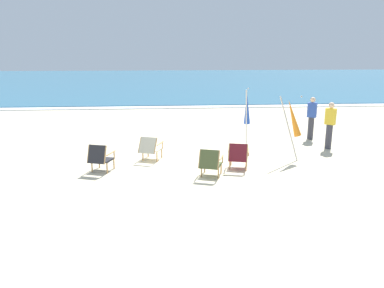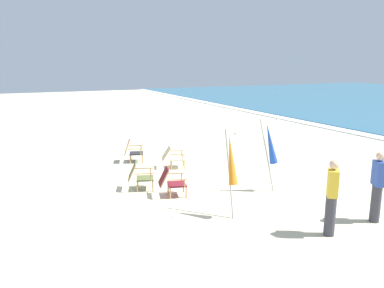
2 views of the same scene
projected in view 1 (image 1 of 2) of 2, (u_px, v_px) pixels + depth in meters
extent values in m
plane|color=beige|center=(210.00, 163.00, 11.45)|extent=(80.00, 80.00, 0.00)
cube|color=#2D6684|center=(175.00, 80.00, 42.17)|extent=(80.00, 40.00, 0.10)
cube|color=white|center=(187.00, 107.00, 22.55)|extent=(80.00, 1.10, 0.06)
cube|color=beige|center=(152.00, 149.00, 11.78)|extent=(0.65, 0.63, 0.04)
cube|color=beige|center=(148.00, 145.00, 11.37)|extent=(0.57, 0.45, 0.46)
cylinder|color=tan|center=(148.00, 152.00, 12.08)|extent=(0.04, 0.04, 0.32)
cylinder|color=tan|center=(162.00, 153.00, 11.96)|extent=(0.04, 0.04, 0.32)
cylinder|color=tan|center=(143.00, 156.00, 11.67)|extent=(0.04, 0.04, 0.32)
cylinder|color=tan|center=(157.00, 157.00, 11.55)|extent=(0.04, 0.04, 0.32)
cube|color=tan|center=(144.00, 142.00, 11.78)|extent=(0.21, 0.51, 0.02)
cylinder|color=tan|center=(146.00, 144.00, 11.98)|extent=(0.04, 0.04, 0.22)
cube|color=tan|center=(160.00, 143.00, 11.63)|extent=(0.21, 0.51, 0.02)
cylinder|color=tan|center=(162.00, 145.00, 11.84)|extent=(0.04, 0.04, 0.22)
cylinder|color=tan|center=(140.00, 145.00, 11.44)|extent=(0.14, 0.30, 0.46)
cylinder|color=tan|center=(155.00, 146.00, 11.31)|extent=(0.14, 0.30, 0.46)
cube|color=#28282D|center=(103.00, 160.00, 10.67)|extent=(0.65, 0.62, 0.04)
cube|color=#28282D|center=(97.00, 154.00, 10.31)|extent=(0.53, 0.35, 0.50)
cylinder|color=tan|center=(99.00, 162.00, 10.97)|extent=(0.04, 0.04, 0.32)
cylinder|color=tan|center=(114.00, 163.00, 10.86)|extent=(0.04, 0.04, 0.32)
cylinder|color=tan|center=(92.00, 167.00, 10.56)|extent=(0.04, 0.04, 0.32)
cylinder|color=tan|center=(107.00, 168.00, 10.45)|extent=(0.04, 0.04, 0.32)
cube|color=tan|center=(93.00, 152.00, 10.66)|extent=(0.20, 0.51, 0.02)
cylinder|color=tan|center=(96.00, 154.00, 10.87)|extent=(0.04, 0.04, 0.22)
cube|color=tan|center=(111.00, 153.00, 10.53)|extent=(0.20, 0.51, 0.02)
cylinder|color=tan|center=(114.00, 155.00, 10.73)|extent=(0.04, 0.04, 0.22)
cylinder|color=tan|center=(88.00, 154.00, 10.37)|extent=(0.10, 0.21, 0.51)
cylinder|color=tan|center=(105.00, 155.00, 10.24)|extent=(0.10, 0.21, 0.51)
cube|color=#515B33|center=(211.00, 164.00, 10.25)|extent=(0.65, 0.62, 0.04)
cube|color=#515B33|center=(209.00, 159.00, 9.86)|extent=(0.55, 0.39, 0.49)
cylinder|color=tan|center=(205.00, 167.00, 10.55)|extent=(0.04, 0.04, 0.32)
cylinder|color=tan|center=(221.00, 168.00, 10.44)|extent=(0.04, 0.04, 0.32)
cylinder|color=tan|center=(201.00, 171.00, 10.14)|extent=(0.04, 0.04, 0.32)
cylinder|color=tan|center=(218.00, 173.00, 10.03)|extent=(0.04, 0.04, 0.32)
cube|color=tan|center=(201.00, 156.00, 10.24)|extent=(0.20, 0.51, 0.02)
cylinder|color=tan|center=(203.00, 158.00, 10.45)|extent=(0.04, 0.04, 0.22)
cube|color=tan|center=(222.00, 157.00, 10.11)|extent=(0.20, 0.51, 0.02)
cylinder|color=tan|center=(223.00, 159.00, 10.32)|extent=(0.04, 0.04, 0.22)
cylinder|color=tan|center=(200.00, 159.00, 9.92)|extent=(0.12, 0.25, 0.49)
cylinder|color=tan|center=(219.00, 160.00, 9.80)|extent=(0.12, 0.25, 0.49)
cube|color=maroon|center=(239.00, 157.00, 10.91)|extent=(0.63, 0.60, 0.04)
cube|color=maroon|center=(238.00, 153.00, 10.51)|extent=(0.55, 0.38, 0.48)
cylinder|color=tan|center=(231.00, 160.00, 11.20)|extent=(0.04, 0.04, 0.32)
cylinder|color=tan|center=(247.00, 161.00, 11.12)|extent=(0.04, 0.04, 0.32)
cylinder|color=tan|center=(230.00, 164.00, 10.79)|extent=(0.04, 0.04, 0.32)
cylinder|color=tan|center=(246.00, 165.00, 10.70)|extent=(0.04, 0.04, 0.32)
cube|color=tan|center=(229.00, 150.00, 10.89)|extent=(0.17, 0.52, 0.02)
cylinder|color=tan|center=(230.00, 152.00, 11.09)|extent=(0.04, 0.04, 0.22)
cube|color=tan|center=(248.00, 151.00, 10.79)|extent=(0.17, 0.52, 0.02)
cylinder|color=tan|center=(249.00, 153.00, 11.00)|extent=(0.04, 0.04, 0.22)
cylinder|color=tan|center=(229.00, 152.00, 10.56)|extent=(0.11, 0.27, 0.48)
cylinder|color=tan|center=(247.00, 153.00, 10.47)|extent=(0.11, 0.27, 0.48)
cylinder|color=#B7B2A8|center=(289.00, 129.00, 11.48)|extent=(0.66, 0.16, 2.02)
cone|color=orange|center=(293.00, 118.00, 11.39)|extent=(0.58, 0.32, 1.17)
sphere|color=#B7B2A8|center=(302.00, 97.00, 11.21)|extent=(0.06, 0.06, 0.06)
cylinder|color=#B7B2A8|center=(246.00, 119.00, 13.11)|extent=(0.21, 0.48, 2.06)
cone|color=blue|center=(247.00, 108.00, 13.10)|extent=(0.37, 0.51, 1.18)
sphere|color=#B7B2A8|center=(248.00, 89.00, 13.07)|extent=(0.06, 0.06, 0.06)
cylinder|color=#383842|center=(311.00, 128.00, 14.42)|extent=(0.22, 0.22, 0.86)
cube|color=#2D4CA5|center=(312.00, 110.00, 14.25)|extent=(0.39, 0.34, 0.56)
sphere|color=beige|center=(313.00, 100.00, 14.16)|extent=(0.20, 0.20, 0.20)
cylinder|color=#383842|center=(329.00, 137.00, 13.03)|extent=(0.22, 0.22, 0.86)
cube|color=gold|center=(331.00, 116.00, 12.86)|extent=(0.39, 0.37, 0.56)
sphere|color=beige|center=(332.00, 105.00, 12.76)|extent=(0.20, 0.20, 0.20)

